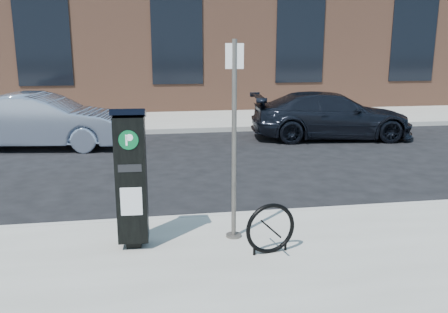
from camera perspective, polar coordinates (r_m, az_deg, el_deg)
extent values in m
plane|color=black|center=(7.72, 1.02, -7.86)|extent=(120.00, 120.00, 0.00)
cube|color=gray|center=(21.29, -5.87, 5.94)|extent=(60.00, 12.00, 0.15)
cube|color=#9E9B93|center=(7.67, 1.05, -7.39)|extent=(60.00, 0.12, 0.16)
cube|color=#9E9B93|center=(15.39, -4.41, 3.14)|extent=(60.00, 0.12, 0.16)
cube|color=brown|center=(24.14, -6.58, 16.13)|extent=(28.00, 10.00, 8.00)
cube|color=black|center=(19.41, -20.97, 13.11)|extent=(2.00, 0.06, 3.50)
cube|color=black|center=(19.10, -5.67, 13.91)|extent=(2.00, 0.06, 3.50)
cube|color=black|center=(20.07, 9.15, 13.78)|extent=(2.00, 0.06, 3.50)
cube|color=black|center=(22.16, 21.83, 12.96)|extent=(2.00, 0.06, 3.50)
cube|color=black|center=(6.58, -10.73, -10.10)|extent=(0.20, 0.20, 0.10)
cube|color=black|center=(6.28, -11.07, -2.72)|extent=(0.41, 0.36, 1.66)
cube|color=black|center=(6.10, -11.43, 5.16)|extent=(0.45, 0.40, 0.15)
cylinder|color=#064C24|center=(5.99, -11.43, 1.96)|extent=(0.24, 0.03, 0.24)
cube|color=white|center=(5.99, -11.43, 1.96)|extent=(0.09, 0.01, 0.14)
cube|color=silver|center=(6.19, -11.09, -5.34)|extent=(0.27, 0.02, 0.37)
cube|color=black|center=(6.07, -11.27, -1.39)|extent=(0.29, 0.02, 0.10)
cylinder|color=#5A564F|center=(6.77, 1.17, -9.46)|extent=(0.22, 0.22, 0.03)
cylinder|color=#5A564F|center=(6.37, 1.22, 1.70)|extent=(0.07, 0.07, 2.71)
cube|color=silver|center=(6.24, 1.28, 11.98)|extent=(0.24, 0.05, 0.33)
torus|color=black|center=(6.19, 5.62, -8.62)|extent=(0.68, 0.17, 0.68)
cylinder|color=black|center=(6.21, 3.66, -11.17)|extent=(0.03, 0.03, 0.13)
cylinder|color=black|center=(6.38, 7.40, -10.56)|extent=(0.03, 0.03, 0.13)
imported|color=#8592A9|center=(13.92, -21.15, 4.02)|extent=(4.73, 2.16, 1.50)
imported|color=black|center=(14.71, 12.77, 4.84)|extent=(5.00, 2.48, 1.40)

